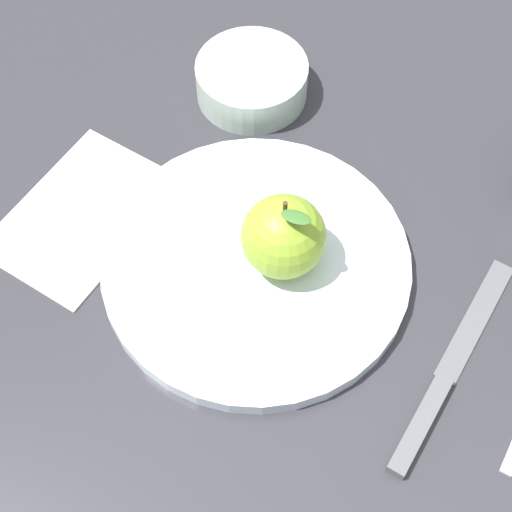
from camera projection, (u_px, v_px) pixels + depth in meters
name	position (u px, v px, depth m)	size (l,w,h in m)	color
ground_plane	(301.00, 273.00, 0.66)	(2.40, 2.40, 0.00)	#2D2D33
dinner_plate	(256.00, 263.00, 0.65)	(0.26, 0.26, 0.02)	silver
apple	(284.00, 236.00, 0.62)	(0.07, 0.07, 0.08)	#8CB22D
side_bowl	(252.00, 77.00, 0.74)	(0.11, 0.11, 0.04)	#B2C6B2
knife	(443.00, 381.00, 0.60)	(0.09, 0.20, 0.01)	#59595E
linen_napkin	(82.00, 214.00, 0.68)	(0.11, 0.16, 0.00)	beige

